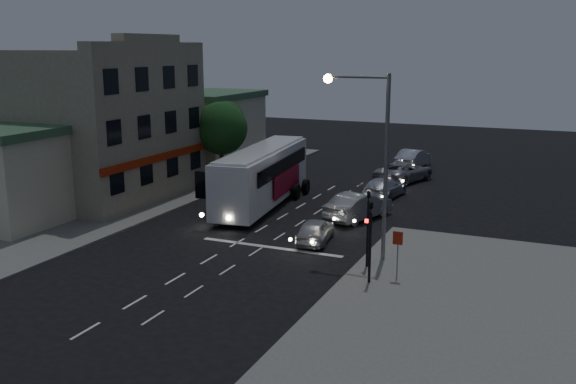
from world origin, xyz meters
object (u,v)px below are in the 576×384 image
at_px(car_sedan_c, 404,172).
at_px(traffic_signal_side, 370,232).
at_px(car_sedan_b, 384,188).
at_px(car_extra, 413,158).
at_px(streetlight, 373,145).
at_px(regulatory_sign, 398,247).
at_px(tour_bus, 262,175).
at_px(car_sedan_a, 359,206).
at_px(street_tree, 221,126).
at_px(car_suv, 315,230).
at_px(traffic_signal_main, 368,220).

bearing_deg(car_sedan_c, traffic_signal_side, 117.82).
height_order(car_sedan_b, car_sedan_c, car_sedan_c).
height_order(car_extra, streetlight, streetlight).
xyz_separation_m(traffic_signal_side, regulatory_sign, (1.00, 0.96, -0.82)).
bearing_deg(tour_bus, car_sedan_a, -14.05).
bearing_deg(traffic_signal_side, car_extra, 99.00).
height_order(car_sedan_c, regulatory_sign, regulatory_sign).
relative_size(tour_bus, streetlight, 1.43).
xyz_separation_m(car_extra, regulatory_sign, (5.58, -27.93, 0.78)).
distance_m(car_sedan_a, car_extra, 18.48).
relative_size(car_sedan_a, traffic_signal_side, 1.24).
bearing_deg(street_tree, car_suv, -43.04).
bearing_deg(traffic_signal_main, regulatory_sign, -30.84).
xyz_separation_m(streetlight, street_tree, (-15.55, 12.82, -1.23)).
relative_size(car_sedan_b, car_extra, 0.98).
distance_m(car_sedan_c, regulatory_sign, 22.38).
relative_size(tour_bus, car_extra, 2.60).
height_order(car_suv, traffic_signal_main, traffic_signal_main).
bearing_deg(regulatory_sign, car_sedan_c, 102.69).
height_order(car_sedan_c, car_extra, car_extra).
xyz_separation_m(traffic_signal_main, traffic_signal_side, (0.70, -1.98, 0.00)).
height_order(car_suv, street_tree, street_tree).
height_order(tour_bus, car_sedan_a, tour_bus).
height_order(tour_bus, car_sedan_b, tour_bus).
distance_m(tour_bus, car_sedan_c, 13.40).
distance_m(car_sedan_a, streetlight, 9.02).
relative_size(car_suv, car_extra, 0.79).
relative_size(car_extra, streetlight, 0.55).
relative_size(car_sedan_a, car_sedan_b, 1.05).
relative_size(car_sedan_c, streetlight, 0.62).
bearing_deg(car_extra, traffic_signal_side, 106.28).
bearing_deg(street_tree, traffic_signal_main, -42.03).
distance_m(tour_bus, car_suv, 8.92).
distance_m(car_sedan_c, streetlight, 20.22).
bearing_deg(car_suv, tour_bus, -53.66).
bearing_deg(car_suv, traffic_signal_side, 123.68).
bearing_deg(car_sedan_a, street_tree, -6.98).
height_order(car_suv, car_sedan_a, car_sedan_a).
xyz_separation_m(car_sedan_c, car_extra, (-0.67, 6.11, 0.04)).
bearing_deg(street_tree, regulatory_sign, -41.08).
bearing_deg(car_sedan_b, traffic_signal_side, 109.15).
height_order(streetlight, street_tree, streetlight).
height_order(traffic_signal_side, regulatory_sign, traffic_signal_side).
bearing_deg(car_sedan_a, car_suv, 99.90).
relative_size(car_extra, regulatory_sign, 2.25).
relative_size(car_suv, street_tree, 0.63).
height_order(car_sedan_c, traffic_signal_side, traffic_signal_side).
xyz_separation_m(car_sedan_c, regulatory_sign, (4.91, -21.82, 0.82)).
xyz_separation_m(tour_bus, car_extra, (6.09, 17.62, -1.28)).
bearing_deg(car_sedan_b, car_extra, -80.72).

